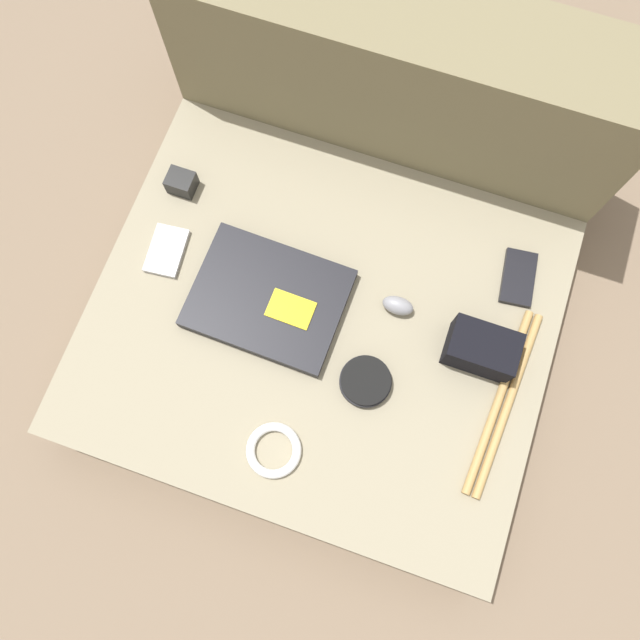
{
  "coord_description": "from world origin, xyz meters",
  "views": [
    {
      "loc": [
        0.11,
        -0.31,
        1.36
      ],
      "look_at": [
        0.0,
        0.0,
        0.17
      ],
      "focal_mm": 35.0,
      "sensor_mm": 36.0,
      "label": 1
    }
  ],
  "objects_px": {
    "phone_silver": "(167,251)",
    "camera_pouch": "(482,349)",
    "phone_black": "(518,278)",
    "computer_mouse": "(398,306)",
    "laptop": "(269,299)",
    "speaker_puck": "(365,381)",
    "charger_brick": "(181,183)"
  },
  "relations": [
    {
      "from": "phone_silver",
      "to": "camera_pouch",
      "type": "xyz_separation_m",
      "value": [
        0.67,
        0.0,
        0.03
      ]
    },
    {
      "from": "charger_brick",
      "to": "laptop",
      "type": "bearing_deg",
      "value": -34.21
    },
    {
      "from": "charger_brick",
      "to": "computer_mouse",
      "type": "bearing_deg",
      "value": -11.9
    },
    {
      "from": "phone_black",
      "to": "camera_pouch",
      "type": "xyz_separation_m",
      "value": [
        -0.04,
        -0.18,
        0.03
      ]
    },
    {
      "from": "camera_pouch",
      "to": "phone_silver",
      "type": "bearing_deg",
      "value": -179.77
    },
    {
      "from": "camera_pouch",
      "to": "charger_brick",
      "type": "distance_m",
      "value": 0.71
    },
    {
      "from": "phone_silver",
      "to": "camera_pouch",
      "type": "height_order",
      "value": "camera_pouch"
    },
    {
      "from": "computer_mouse",
      "to": "phone_black",
      "type": "relative_size",
      "value": 0.52
    },
    {
      "from": "computer_mouse",
      "to": "speaker_puck",
      "type": "height_order",
      "value": "computer_mouse"
    },
    {
      "from": "computer_mouse",
      "to": "phone_silver",
      "type": "xyz_separation_m",
      "value": [
        -0.49,
        -0.04,
        -0.01
      ]
    },
    {
      "from": "phone_silver",
      "to": "laptop",
      "type": "bearing_deg",
      "value": -13.08
    },
    {
      "from": "phone_silver",
      "to": "phone_black",
      "type": "distance_m",
      "value": 0.73
    },
    {
      "from": "laptop",
      "to": "speaker_puck",
      "type": "bearing_deg",
      "value": -20.59
    },
    {
      "from": "computer_mouse",
      "to": "camera_pouch",
      "type": "height_order",
      "value": "camera_pouch"
    },
    {
      "from": "speaker_puck",
      "to": "phone_silver",
      "type": "height_order",
      "value": "speaker_puck"
    },
    {
      "from": "laptop",
      "to": "computer_mouse",
      "type": "height_order",
      "value": "computer_mouse"
    },
    {
      "from": "camera_pouch",
      "to": "laptop",
      "type": "bearing_deg",
      "value": -175.67
    },
    {
      "from": "speaker_puck",
      "to": "phone_black",
      "type": "height_order",
      "value": "speaker_puck"
    },
    {
      "from": "laptop",
      "to": "charger_brick",
      "type": "bearing_deg",
      "value": 147.29
    },
    {
      "from": "laptop",
      "to": "phone_black",
      "type": "bearing_deg",
      "value": 25.92
    },
    {
      "from": "computer_mouse",
      "to": "camera_pouch",
      "type": "xyz_separation_m",
      "value": [
        0.18,
        -0.04,
        0.02
      ]
    },
    {
      "from": "laptop",
      "to": "computer_mouse",
      "type": "bearing_deg",
      "value": 17.1
    },
    {
      "from": "laptop",
      "to": "charger_brick",
      "type": "relative_size",
      "value": 5.41
    },
    {
      "from": "computer_mouse",
      "to": "speaker_puck",
      "type": "xyz_separation_m",
      "value": [
        -0.01,
        -0.17,
        -0.0
      ]
    },
    {
      "from": "phone_black",
      "to": "speaker_puck",
      "type": "bearing_deg",
      "value": -133.18
    },
    {
      "from": "phone_black",
      "to": "charger_brick",
      "type": "bearing_deg",
      "value": 176.16
    },
    {
      "from": "laptop",
      "to": "computer_mouse",
      "type": "relative_size",
      "value": 4.8
    },
    {
      "from": "laptop",
      "to": "phone_silver",
      "type": "relative_size",
      "value": 2.69
    },
    {
      "from": "speaker_puck",
      "to": "charger_brick",
      "type": "distance_m",
      "value": 0.57
    },
    {
      "from": "phone_black",
      "to": "computer_mouse",
      "type": "bearing_deg",
      "value": -153.18
    },
    {
      "from": "camera_pouch",
      "to": "phone_black",
      "type": "bearing_deg",
      "value": 78.17
    },
    {
      "from": "computer_mouse",
      "to": "camera_pouch",
      "type": "relative_size",
      "value": 0.48
    }
  ]
}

